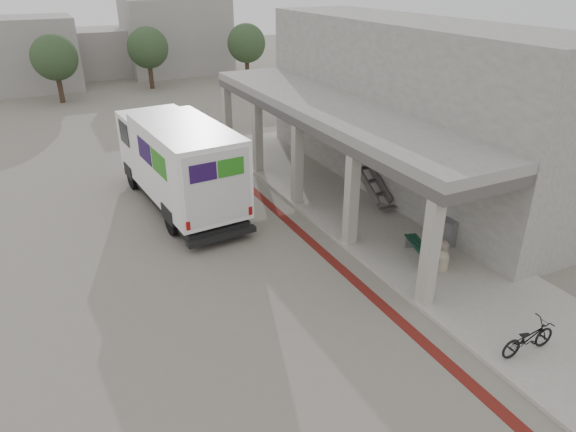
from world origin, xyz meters
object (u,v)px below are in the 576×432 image
utility_cabinet (447,233)px  fedex_truck (178,161)px  bench (420,251)px  bicycle_black (528,338)px

utility_cabinet → fedex_truck: bearing=126.5°
bench → bicycle_black: (-0.60, -4.81, 0.11)m
fedex_truck → bicycle_black: size_ratio=5.21×
fedex_truck → bicycle_black: 13.89m
fedex_truck → bench: (5.79, -8.00, -1.48)m
bench → bicycle_black: bearing=-79.7°
utility_cabinet → bicycle_black: 5.57m
fedex_truck → bicycle_black: fedex_truck is taller
fedex_truck → utility_cabinet: 10.61m
fedex_truck → bicycle_black: bearing=-72.4°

